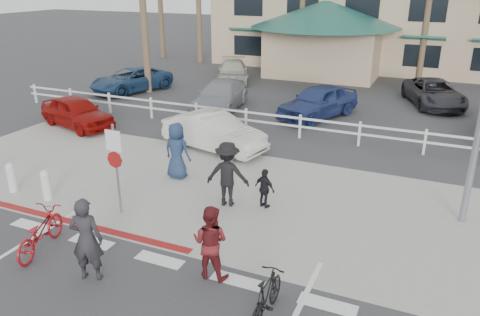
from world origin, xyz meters
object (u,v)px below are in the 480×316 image
at_px(bike_red, 40,232).
at_px(car_red_compact, 77,112).
at_px(sign_post, 116,165).
at_px(car_white_sedan, 214,132).
at_px(bike_black, 266,297).

xyz_separation_m(bike_red, car_red_compact, (-6.19, 8.25, 0.17)).
relative_size(sign_post, car_white_sedan, 0.69).
height_order(sign_post, bike_black, sign_post).
bearing_deg(car_white_sedan, car_red_compact, 101.55).
xyz_separation_m(bike_red, car_white_sedan, (0.63, 8.08, 0.19)).
bearing_deg(bike_red, sign_post, -117.77).
bearing_deg(sign_post, bike_red, -103.22).
bearing_deg(car_red_compact, car_white_sedan, -74.64).
bearing_deg(sign_post, bike_black, -24.75).
bearing_deg(sign_post, car_red_compact, 138.88).
relative_size(bike_red, car_white_sedan, 0.45).
height_order(bike_black, car_white_sedan, car_white_sedan).
distance_m(car_white_sedan, car_red_compact, 6.82).
xyz_separation_m(sign_post, car_white_sedan, (0.07, 5.72, -0.75)).
xyz_separation_m(bike_black, car_white_sedan, (-5.21, 8.15, 0.21)).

